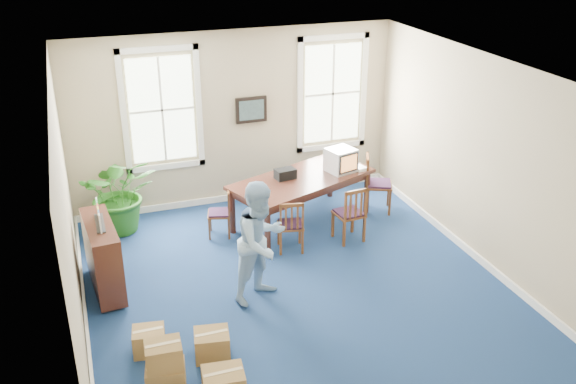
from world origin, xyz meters
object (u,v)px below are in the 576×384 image
object	(u,v)px
man	(261,242)
potted_plant	(120,193)
chair_near_left	(290,224)
conference_table	(302,200)
cardboard_boxes	(178,358)
crt_tv	(341,160)
credenza	(103,258)

from	to	relation	value
man	potted_plant	bearing A→B (deg)	92.32
chair_near_left	man	bearing A→B (deg)	67.15
potted_plant	man	bearing A→B (deg)	-59.05
conference_table	cardboard_boxes	world-z (taller)	conference_table
conference_table	cardboard_boxes	size ratio (longest dim) A/B	2.10
crt_tv	chair_near_left	size ratio (longest dim) A/B	0.54
conference_table	credenza	world-z (taller)	credenza
potted_plant	crt_tv	bearing A→B (deg)	-10.29
man	cardboard_boxes	bearing A→B (deg)	-164.30
cardboard_boxes	man	bearing A→B (deg)	44.33
potted_plant	conference_table	bearing A→B (deg)	-13.79
chair_near_left	credenza	size ratio (longest dim) A/B	0.69
cardboard_boxes	crt_tv	bearing A→B (deg)	44.61
credenza	potted_plant	distance (m)	1.89
conference_table	credenza	bearing A→B (deg)	176.03
cardboard_boxes	credenza	bearing A→B (deg)	105.32
conference_table	man	distance (m)	2.47
conference_table	chair_near_left	xyz separation A→B (m)	(-0.51, -0.86, 0.03)
conference_table	chair_near_left	size ratio (longest dim) A/B	2.77
credenza	conference_table	bearing A→B (deg)	12.87
credenza	cardboard_boxes	bearing A→B (deg)	-79.40
man	crt_tv	bearing A→B (deg)	16.16
man	chair_near_left	bearing A→B (deg)	25.66
crt_tv	credenza	world-z (taller)	crt_tv
conference_table	cardboard_boxes	xyz separation A→B (m)	(-2.80, -3.44, -0.09)
credenza	potted_plant	xyz separation A→B (m)	(0.44, 1.83, 0.18)
crt_tv	man	xyz separation A→B (m)	(-2.09, -2.08, -0.17)
crt_tv	chair_near_left	bearing A→B (deg)	-160.01
man	cardboard_boxes	size ratio (longest dim) A/B	1.48
man	potted_plant	xyz separation A→B (m)	(-1.65, 2.76, -0.19)
potted_plant	cardboard_boxes	world-z (taller)	potted_plant
cardboard_boxes	potted_plant	bearing A→B (deg)	92.77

